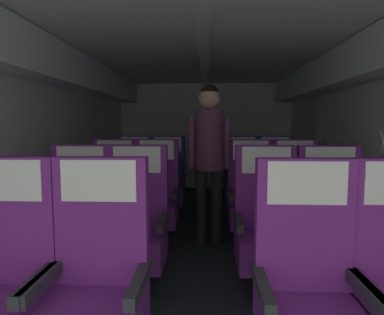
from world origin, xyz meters
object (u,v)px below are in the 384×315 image
(seat_b_left_window, at_px, (78,229))
(seat_a_left_aisle, at_px, (95,294))
(seat_c_right_window, at_px, (251,201))
(seat_d_right_window, at_px, (241,184))
(seat_b_right_window, at_px, (267,231))
(seat_b_left_aisle, at_px, (136,230))
(seat_c_left_aisle, at_px, (156,200))
(seat_d_left_aisle, at_px, (167,184))
(seat_c_right_aisle, at_px, (296,202))
(seat_b_right_aisle, at_px, (331,232))
(seat_d_right_aisle, at_px, (276,185))
(flight_attendant, at_px, (209,147))
(seat_d_left_window, at_px, (134,183))
(seat_a_right_window, at_px, (309,301))
(seat_c_left_window, at_px, (113,200))

(seat_b_left_window, bearing_deg, seat_a_left_aisle, -64.82)
(seat_c_right_window, distance_m, seat_d_right_window, 0.97)
(seat_b_right_window, height_order, seat_d_right_window, same)
(seat_b_right_window, bearing_deg, seat_b_left_aisle, -179.20)
(seat_b_left_window, bearing_deg, seat_d_right_window, 53.99)
(seat_b_right_window, height_order, seat_c_left_aisle, same)
(seat_a_left_aisle, height_order, seat_d_left_aisle, same)
(seat_c_right_aisle, height_order, seat_c_right_window, same)
(seat_b_right_aisle, height_order, seat_c_right_window, same)
(seat_c_left_aisle, relative_size, seat_d_right_aisle, 1.00)
(seat_a_left_aisle, relative_size, seat_b_right_window, 1.00)
(seat_b_right_window, xyz_separation_m, seat_c_right_window, (0.01, 0.97, 0.00))
(seat_b_left_window, relative_size, seat_d_right_aisle, 1.00)
(seat_c_right_aisle, distance_m, seat_c_right_window, 0.45)
(seat_b_left_aisle, distance_m, seat_d_left_aisle, 1.94)
(seat_b_right_window, distance_m, flight_attendant, 1.22)
(seat_b_left_aisle, bearing_deg, seat_d_right_window, 63.37)
(seat_b_left_aisle, height_order, seat_d_right_aisle, same)
(seat_a_left_aisle, distance_m, seat_c_right_aisle, 2.40)
(seat_d_left_window, distance_m, seat_d_right_aisle, 1.87)
(seat_d_right_window, bearing_deg, seat_a_left_aisle, -108.25)
(seat_c_right_window, height_order, seat_d_right_window, same)
(seat_b_left_aisle, relative_size, seat_d_right_aisle, 1.00)
(seat_a_left_aisle, distance_m, seat_b_left_window, 1.07)
(seat_b_left_window, height_order, flight_attendant, flight_attendant)
(seat_a_right_window, height_order, seat_b_right_aisle, same)
(seat_d_right_window, bearing_deg, seat_d_left_aisle, -179.21)
(seat_a_left_aisle, bearing_deg, seat_a_right_window, -1.14)
(seat_c_left_aisle, bearing_deg, seat_b_left_aisle, -90.19)
(seat_d_left_window, distance_m, seat_d_right_window, 1.41)
(seat_b_left_window, bearing_deg, seat_c_left_aisle, 65.83)
(seat_d_right_aisle, bearing_deg, seat_b_left_window, -133.78)
(seat_d_left_aisle, bearing_deg, seat_c_left_aisle, -90.10)
(seat_a_right_window, relative_size, seat_b_right_aisle, 1.00)
(seat_b_left_aisle, distance_m, seat_c_left_window, 1.07)
(seat_a_right_window, relative_size, seat_d_left_aisle, 1.00)
(seat_b_left_window, xyz_separation_m, seat_c_left_window, (-0.00, 0.97, 0.00))
(seat_b_left_aisle, height_order, seat_d_left_aisle, same)
(seat_c_left_window, relative_size, seat_c_left_aisle, 1.00)
(seat_c_right_window, height_order, seat_d_left_window, same)
(seat_c_left_window, bearing_deg, seat_a_left_aisle, -76.69)
(seat_b_right_window, xyz_separation_m, flight_attendant, (-0.42, 1.00, 0.56))
(seat_b_right_window, relative_size, seat_d_left_window, 1.00)
(seat_b_right_window, xyz_separation_m, seat_d_left_window, (-1.41, 1.95, 0.00))
(flight_attendant, bearing_deg, seat_d_left_window, -31.35)
(seat_a_right_window, bearing_deg, seat_d_right_window, 90.23)
(seat_b_right_aisle, bearing_deg, seat_d_right_aisle, 90.35)
(seat_d_right_aisle, relative_size, seat_d_right_window, 1.00)
(seat_c_left_aisle, bearing_deg, seat_a_right_window, -63.41)
(seat_b_left_aisle, xyz_separation_m, seat_d_right_window, (0.98, 1.95, 0.00))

